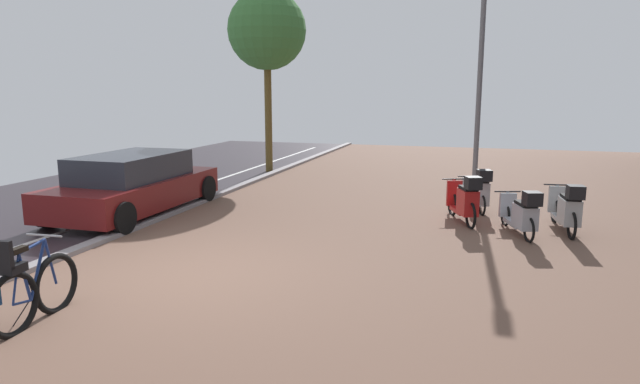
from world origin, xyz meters
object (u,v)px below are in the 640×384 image
bicycle_foreground (29,290)px  street_tree (267,31)px  scooter_mid (465,201)px  scooter_near (522,214)px  scooter_far (478,191)px  scooter_extra (567,209)px  lamp_post (481,58)px  parked_car_near (133,185)px

bicycle_foreground → street_tree: street_tree is taller
bicycle_foreground → scooter_mid: size_ratio=0.88×
scooter_near → scooter_far: (-0.80, 1.95, 0.03)m
scooter_mid → scooter_near: bearing=-34.0°
scooter_extra → lamp_post: (-1.75, 4.62, 3.06)m
scooter_near → scooter_mid: 1.26m
scooter_extra → lamp_post: 5.81m
scooter_extra → scooter_near: bearing=-149.2°
bicycle_foreground → scooter_extra: size_ratio=0.77×
bicycle_foreground → scooter_near: (5.70, 5.69, 0.02)m
bicycle_foreground → street_tree: 12.88m
scooter_near → parked_car_near: 8.06m
street_tree → scooter_far: bearing=-33.1°
street_tree → bicycle_foreground: bearing=-81.1°
scooter_extra → scooter_far: bearing=138.3°
parked_car_near → lamp_post: size_ratio=0.67×
scooter_extra → street_tree: street_tree is taller
bicycle_foreground → scooter_far: (4.89, 7.64, 0.05)m
scooter_near → scooter_extra: size_ratio=0.89×
bicycle_foreground → scooter_extra: 8.99m
lamp_post → bicycle_foreground: bearing=-113.9°
scooter_mid → scooter_far: 1.27m
scooter_far → lamp_post: bearing=92.0°
parked_car_near → lamp_post: lamp_post is taller
scooter_far → scooter_extra: 2.19m
bicycle_foreground → scooter_mid: bearing=54.0°
scooter_near → scooter_mid: bearing=146.0°
lamp_post → street_tree: size_ratio=1.09×
scooter_mid → lamp_post: 5.36m
parked_car_near → scooter_extra: bearing=5.6°
scooter_near → scooter_far: scooter_far is taller
scooter_near → lamp_post: lamp_post is taller
scooter_mid → street_tree: (-6.53, 5.65, 4.07)m
scooter_far → lamp_post: (-0.11, 3.16, 3.06)m
parked_car_near → street_tree: (0.48, 6.74, 3.91)m
scooter_near → street_tree: (-7.57, 6.36, 4.12)m
scooter_near → parked_car_near: (-8.05, -0.38, 0.21)m
scooter_mid → lamp_post: (0.13, 4.41, 3.04)m
scooter_mid → scooter_extra: size_ratio=0.87×
parked_car_near → street_tree: bearing=85.9°
street_tree → parked_car_near: bearing=-94.1°
scooter_far → scooter_extra: scooter_far is taller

